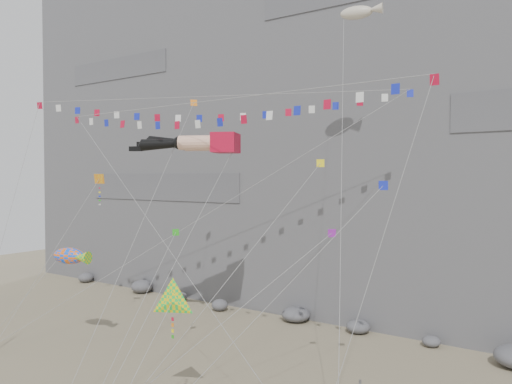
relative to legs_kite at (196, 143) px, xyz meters
The scene contains 14 objects.
cliff 27.38m from the legs_kite, 84.16° to the left, with size 80.00×28.00×50.00m, color slate.
talus_boulders 18.60m from the legs_kite, 76.13° to the left, with size 60.00×3.00×1.20m, color slate, non-canonical shape.
legs_kite is the anchor object (origin of this frame).
flag_banner_upper 3.88m from the legs_kite, 78.57° to the left, with size 27.38×17.84×25.86m.
flag_banner_lower 5.17m from the legs_kite, 38.61° to the right, with size 29.46×6.02×21.69m.
harlequin_kite 9.42m from the legs_kite, 167.24° to the right, with size 3.44×8.98×15.44m.
fish_windsock 12.95m from the legs_kite, 147.12° to the right, with size 6.65×5.90×9.67m.
delta_kite 14.37m from the legs_kite, 55.98° to the right, with size 2.48×6.02×8.61m.
blimp_windsock 14.97m from the legs_kite, 27.79° to the left, with size 6.76×14.32×28.69m.
small_kite_a 3.82m from the legs_kite, 139.36° to the left, with size 2.66×14.34×23.50m.
small_kite_b 13.38m from the legs_kite, ahead, with size 9.13×11.04×16.61m.
small_kite_c 7.64m from the legs_kite, 71.53° to the right, with size 2.86×10.22×13.60m.
small_kite_d 10.17m from the legs_kite, ahead, with size 6.29×13.48×19.81m.
small_kite_e 16.05m from the legs_kite, 11.83° to the right, with size 9.99×8.97×17.81m.
Camera 1 is at (22.13, -22.18, 13.16)m, focal length 35.00 mm.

